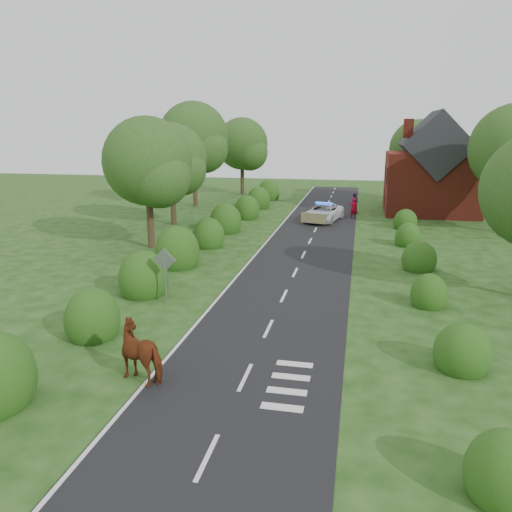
% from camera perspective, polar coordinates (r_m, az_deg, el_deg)
% --- Properties ---
extents(ground, '(120.00, 120.00, 0.00)m').
position_cam_1_polar(ground, '(19.59, 1.42, -8.34)').
color(ground, '#193E0E').
extents(road, '(6.00, 70.00, 0.02)m').
position_cam_1_polar(road, '(33.80, 6.02, 1.35)').
color(road, black).
rests_on(road, ground).
extents(road_markings, '(4.96, 70.00, 0.01)m').
position_cam_1_polar(road_markings, '(31.99, 2.79, 0.70)').
color(road_markings, white).
rests_on(road_markings, road).
extents(hedgerow_left, '(2.75, 50.41, 3.00)m').
position_cam_1_polar(hedgerow_left, '(31.79, -6.33, 1.87)').
color(hedgerow_left, '#244B15').
rests_on(hedgerow_left, ground).
extents(hedgerow_right, '(2.10, 45.78, 2.10)m').
position_cam_1_polar(hedgerow_right, '(30.02, 17.90, 0.13)').
color(hedgerow_right, '#244B15').
rests_on(hedgerow_right, ground).
extents(tree_left_a, '(5.74, 5.60, 8.38)m').
position_cam_1_polar(tree_left_a, '(32.44, -12.00, 10.10)').
color(tree_left_a, '#332316').
rests_on(tree_left_a, ground).
extents(tree_left_b, '(5.74, 5.60, 8.07)m').
position_cam_1_polar(tree_left_b, '(40.41, -9.38, 10.57)').
color(tree_left_b, '#332316').
rests_on(tree_left_b, ground).
extents(tree_left_c, '(6.97, 6.80, 10.22)m').
position_cam_1_polar(tree_left_c, '(50.22, -6.87, 13.05)').
color(tree_left_c, '#332316').
rests_on(tree_left_c, ground).
extents(tree_left_d, '(6.15, 6.00, 8.89)m').
position_cam_1_polar(tree_left_d, '(59.22, -1.38, 12.46)').
color(tree_left_d, '#332316').
rests_on(tree_left_d, ground).
extents(tree_right_c, '(6.15, 6.00, 8.58)m').
position_cam_1_polar(tree_right_c, '(56.01, 18.35, 11.34)').
color(tree_right_c, '#332316').
rests_on(tree_right_c, ground).
extents(road_sign, '(1.06, 0.08, 2.53)m').
position_cam_1_polar(road_sign, '(22.23, -10.38, -1.30)').
color(road_sign, gray).
rests_on(road_sign, ground).
extents(house, '(8.00, 7.40, 9.17)m').
position_cam_1_polar(house, '(48.34, 19.46, 9.05)').
color(house, maroon).
rests_on(house, ground).
extents(cow, '(2.40, 1.75, 1.53)m').
position_cam_1_polar(cow, '(16.10, -12.65, -10.98)').
color(cow, '#5D1B0F').
rests_on(cow, ground).
extents(police_van, '(3.47, 5.61, 1.59)m').
position_cam_1_polar(police_van, '(42.54, 7.72, 4.95)').
color(police_van, silver).
rests_on(police_van, ground).
extents(pedestrian_red, '(0.77, 0.63, 1.81)m').
position_cam_1_polar(pedestrian_red, '(44.12, 11.08, 5.39)').
color(pedestrian_red, maroon).
rests_on(pedestrian_red, ground).
extents(pedestrian_purple, '(0.93, 0.74, 1.86)m').
position_cam_1_polar(pedestrian_purple, '(47.18, 11.11, 5.98)').
color(pedestrian_purple, '#5B2B71').
rests_on(pedestrian_purple, ground).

